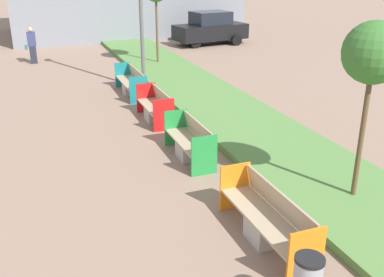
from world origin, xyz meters
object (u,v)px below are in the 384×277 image
object	(u,v)px
bench_orange_frame	(267,221)
parked_car_distant	(210,28)
sapling_tree_near	(374,54)
bench_teal_frame	(132,84)
bench_red_frame	(156,109)
pedestrian_walking	(32,45)
bench_green_frame	(190,144)

from	to	relation	value
bench_orange_frame	parked_car_distant	distance (m)	19.85
sapling_tree_near	parked_car_distant	xyz separation A→B (m)	(4.52, 18.08, -2.06)
bench_orange_frame	parked_car_distant	bearing A→B (deg)	69.95
bench_teal_frame	parked_car_distant	xyz separation A→B (m)	(6.80, 8.81, 0.54)
sapling_tree_near	parked_car_distant	size ratio (longest dim) A/B	0.81
bench_red_frame	pedestrian_walking	distance (m)	10.46
bench_teal_frame	pedestrian_walking	xyz separation A→B (m)	(-3.09, 6.89, 0.48)
bench_orange_frame	bench_red_frame	world-z (taller)	same
parked_car_distant	bench_red_frame	bearing A→B (deg)	-127.80
bench_green_frame	parked_car_distant	world-z (taller)	parked_car_distant
bench_red_frame	bench_teal_frame	distance (m)	3.09
parked_car_distant	sapling_tree_near	bearing A→B (deg)	-112.08
bench_orange_frame	parked_car_distant	world-z (taller)	parked_car_distant
parked_car_distant	bench_green_frame	bearing A→B (deg)	-122.60
bench_green_frame	sapling_tree_near	size ratio (longest dim) A/B	0.56
bench_teal_frame	parked_car_distant	size ratio (longest dim) A/B	0.55
bench_orange_frame	pedestrian_walking	bearing A→B (deg)	100.48
bench_orange_frame	sapling_tree_near	distance (m)	3.51
sapling_tree_near	parked_car_distant	distance (m)	18.75
bench_green_frame	parked_car_distant	distance (m)	16.39
bench_orange_frame	pedestrian_walking	distance (m)	17.01
bench_green_frame	bench_red_frame	size ratio (longest dim) A/B	1.04
sapling_tree_near	parked_car_distant	world-z (taller)	sapling_tree_near
pedestrian_walking	bench_green_frame	bearing A→B (deg)	-76.62
bench_teal_frame	sapling_tree_near	distance (m)	9.89
bench_green_frame	bench_teal_frame	xyz separation A→B (m)	(0.00, 6.08, 0.01)
bench_red_frame	sapling_tree_near	xyz separation A→B (m)	(2.29, -6.17, 2.61)
parked_car_distant	pedestrian_walking	bearing A→B (deg)	-177.04
bench_orange_frame	bench_red_frame	distance (m)	6.73
bench_orange_frame	sapling_tree_near	world-z (taller)	sapling_tree_near
bench_orange_frame	parked_car_distant	xyz separation A→B (m)	(6.80, 18.64, 0.54)
sapling_tree_near	pedestrian_walking	bearing A→B (deg)	108.40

